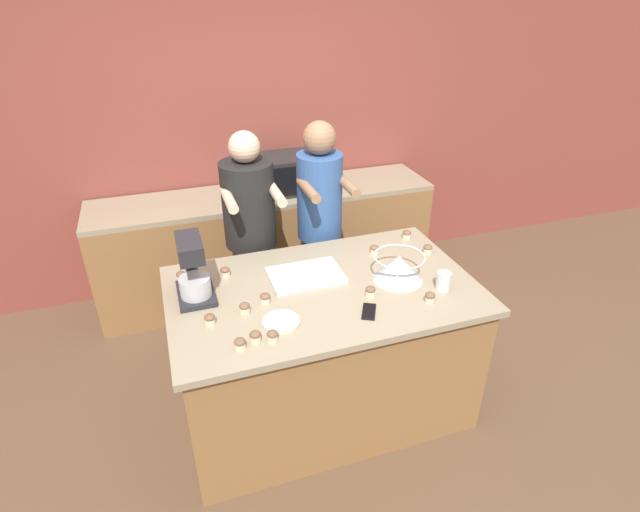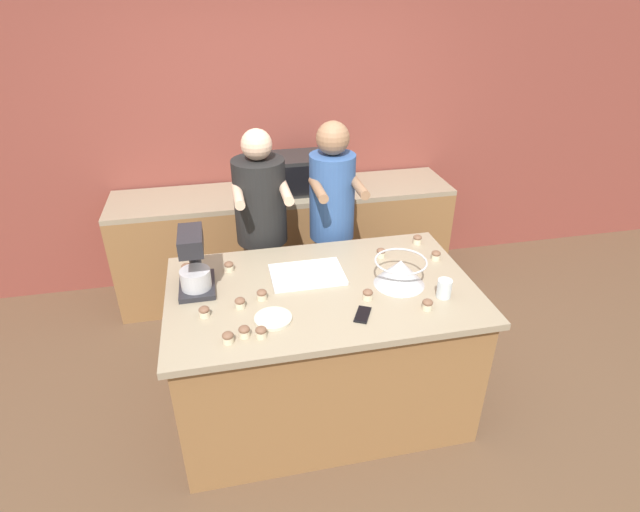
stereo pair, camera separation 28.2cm
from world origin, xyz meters
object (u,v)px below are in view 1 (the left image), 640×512
Objects in this scene: cupcake_3 at (428,249)px; cupcake_5 at (245,308)px; cupcake_2 at (430,297)px; baking_tray at (306,274)px; cupcake_9 at (210,319)px; person_right at (320,229)px; stand_mixer at (193,272)px; drinking_glass at (443,281)px; microwave_oven at (286,173)px; small_plate at (281,322)px; cupcake_10 at (255,336)px; mixing_bowl at (398,267)px; person_left at (252,243)px; cupcake_12 at (273,336)px; cupcake_0 at (407,234)px; cupcake_11 at (265,298)px; cupcake_1 at (370,291)px; cupcake_4 at (374,249)px; cupcake_6 at (240,344)px; cupcake_7 at (181,276)px; cupcake_8 at (225,272)px; cell_phone at (369,311)px.

cupcake_5 is at bearing -167.83° from cupcake_3.
baking_tray is at bearing 140.61° from cupcake_2.
person_right is at bearing 45.32° from cupcake_9.
stand_mixer is 1.40m from drinking_glass.
microwave_oven reaches higher than cupcake_5.
cupcake_10 is (-0.16, -0.10, 0.02)m from small_plate.
mixing_bowl reaches higher than small_plate.
cupcake_5 is (-0.21, -0.87, 0.08)m from person_left.
cupcake_10 is 1.00× the size of cupcake_12.
cupcake_0 is 1.00× the size of cupcake_11.
person_left reaches higher than cupcake_1.
cupcake_1 is 0.49m from cupcake_4.
cupcake_1 is at bearing -11.89° from cupcake_11.
cupcake_0 is 1.50m from cupcake_9.
cupcake_1 is at bearing -88.82° from microwave_oven.
baking_tray is 7.15× the size of cupcake_3.
cupcake_2 is 1.00× the size of cupcake_6.
cupcake_6 is at bearing -104.21° from person_left.
microwave_oven is (0.45, 0.69, 0.22)m from person_left.
drinking_glass is at bearing -107.77° from cupcake_3.
cupcake_1 is 0.33m from cupcake_2.
cupcake_7 is (-0.50, -0.44, 0.08)m from person_left.
cupcake_2 is 1.00× the size of cupcake_4.
cupcake_3 and cupcake_5 have the same top height.
person_left is 27.13× the size of cupcake_9.
drinking_glass reaches higher than cupcake_12.
person_right reaches higher than stand_mixer.
cupcake_4 is at bearing 162.35° from cupcake_3.
cupcake_1 and cupcake_7 have the same top height.
cupcake_8 is at bearing 178.16° from cupcake_4.
cell_phone is 0.63m from cupcake_10.
drinking_glass is 1.04m from cupcake_12.
cupcake_2 is 1.20m from cupcake_8.
stand_mixer is 0.56m from cupcake_10.
cupcake_1 is at bearing -116.66° from cupcake_4.
cupcake_12 is (0.37, -0.71, 0.00)m from cupcake_7.
cupcake_8 is at bearing 71.21° from cupcake_9.
cupcake_11 is (-0.57, 0.12, 0.00)m from cupcake_1.
cupcake_9 is 0.29m from cupcake_10.
cupcake_3 is 0.35m from cupcake_4.
cupcake_10 is (0.29, -0.69, 0.00)m from cupcake_7.
cupcake_2 is at bearing -2.80° from cell_phone.
mixing_bowl is (0.71, -0.83, 0.14)m from person_left.
mixing_bowl is 0.27m from drinking_glass.
drinking_glass is 1.12m from cupcake_10.
mixing_bowl is at bearing -80.33° from microwave_oven.
cupcake_3 is at bearing 31.37° from cupcake_1.
cupcake_6 is at bearing -146.51° from cupcake_4.
cupcake_1 is (-0.42, 0.07, -0.02)m from drinking_glass.
cupcake_9 is at bearing -82.41° from stand_mixer.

